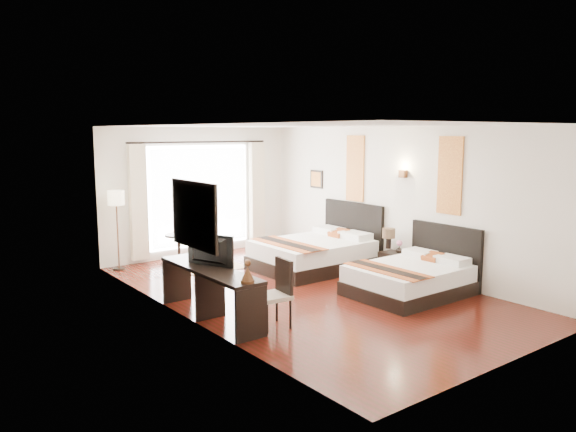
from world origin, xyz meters
TOP-DOWN VIEW (x-y plane):
  - floor at (0.00, 0.00)m, footprint 4.50×7.50m
  - ceiling at (0.00, 0.00)m, footprint 4.50×7.50m
  - wall_headboard at (2.25, 0.00)m, footprint 0.01×7.50m
  - wall_desk at (-2.25, 0.00)m, footprint 0.01×7.50m
  - wall_window at (0.00, 3.75)m, footprint 4.50×0.01m
  - wall_entry at (0.00, -3.75)m, footprint 4.50×0.01m
  - window_glass at (0.00, 3.73)m, footprint 2.40×0.02m
  - sheer_curtain at (0.00, 3.67)m, footprint 2.30×0.02m
  - drape_left at (-1.45, 3.63)m, footprint 0.35×0.14m
  - drape_right at (1.45, 3.63)m, footprint 0.35×0.14m
  - art_panel_near at (2.23, -1.17)m, footprint 0.03×0.50m
  - art_panel_far at (2.23, 1.17)m, footprint 0.03×0.50m
  - wall_sconce at (2.19, -0.15)m, footprint 0.10×0.14m
  - mirror_frame at (-2.22, -0.23)m, footprint 0.04×1.25m
  - mirror_glass at (-2.19, -0.23)m, footprint 0.01×1.12m
  - bed_near at (1.33, -1.17)m, footprint 1.94×1.51m
  - bed_far at (1.20, 1.17)m, footprint 2.22×1.73m
  - nightstand at (1.99, -0.15)m, footprint 0.38×0.46m
  - table_lamp at (2.00, -0.00)m, footprint 0.24×0.24m
  - vase at (2.02, -0.27)m, footprint 0.17×0.17m
  - console_desk at (-1.99, -0.23)m, footprint 0.50×2.20m
  - television at (-1.97, -0.11)m, footprint 0.41×0.80m
  - bronze_figurine at (-1.99, -1.23)m, footprint 0.23×0.23m
  - desk_chair at (-1.47, -1.07)m, footprint 0.48×0.48m
  - floor_lamp at (-1.97, 3.45)m, footprint 0.32×0.32m
  - side_table at (-0.85, 3.08)m, footprint 0.56×0.56m
  - fruit_bowl at (-0.85, 3.08)m, footprint 0.25×0.25m
  - window_chair at (-0.14, 3.31)m, footprint 0.45×0.45m
  - jute_rug at (-0.42, 2.48)m, footprint 1.28×0.96m

SIDE VIEW (x-z plane):
  - floor at x=0.00m, z-range -0.01..0.00m
  - jute_rug at x=-0.42m, z-range 0.00..0.01m
  - nightstand at x=1.99m, z-range 0.00..0.45m
  - window_chair at x=-0.14m, z-range -0.17..0.69m
  - bed_near at x=1.33m, z-range -0.26..0.83m
  - desk_chair at x=-1.47m, z-range -0.19..0.76m
  - side_table at x=-0.85m, z-range 0.00..0.64m
  - bed_far at x=1.20m, z-range -0.30..0.95m
  - console_desk at x=-1.99m, z-range 0.00..0.76m
  - vase at x=2.02m, z-range 0.50..0.64m
  - fruit_bowl at x=-0.85m, z-range 0.64..0.70m
  - table_lamp at x=2.00m, z-range 0.57..0.96m
  - bronze_figurine at x=-1.99m, z-range 0.75..1.03m
  - television at x=-1.97m, z-range 0.76..1.23m
  - drape_left at x=-1.45m, z-range 0.10..2.46m
  - drape_right at x=1.45m, z-range 0.10..2.46m
  - sheer_curtain at x=0.00m, z-range 0.25..2.35m
  - window_glass at x=0.00m, z-range 0.20..2.40m
  - floor_lamp at x=-1.97m, z-range 0.54..2.11m
  - wall_headboard at x=2.25m, z-range 0.00..2.80m
  - wall_desk at x=-2.25m, z-range 0.00..2.80m
  - wall_window at x=0.00m, z-range 0.00..2.80m
  - wall_entry at x=0.00m, z-range 0.00..2.80m
  - mirror_frame at x=-2.22m, z-range 1.08..2.02m
  - mirror_glass at x=-2.19m, z-range 1.14..1.96m
  - wall_sconce at x=2.19m, z-range 1.85..1.99m
  - art_panel_near at x=2.23m, z-range 1.27..2.62m
  - art_panel_far at x=2.23m, z-range 1.27..2.62m
  - ceiling at x=0.00m, z-range 2.78..2.80m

